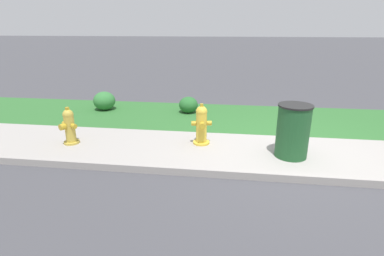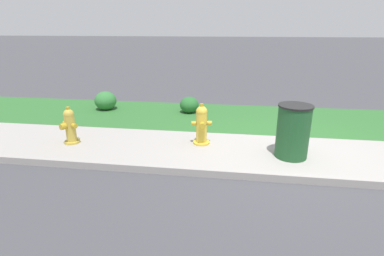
# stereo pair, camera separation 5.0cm
# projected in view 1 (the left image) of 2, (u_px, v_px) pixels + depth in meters

# --- Properties ---
(ground_plane) EXTENTS (120.00, 120.00, 0.00)m
(ground_plane) POSITION_uv_depth(u_px,v_px,m) (292.00, 154.00, 5.34)
(ground_plane) COLOR #424247
(sidewalk_pavement) EXTENTS (18.00, 1.82, 0.01)m
(sidewalk_pavement) POSITION_uv_depth(u_px,v_px,m) (292.00, 154.00, 5.33)
(sidewalk_pavement) COLOR #9E9993
(sidewalk_pavement) RESTS_ON ground
(grass_verge) EXTENTS (18.00, 2.47, 0.01)m
(grass_verge) POSITION_uv_depth(u_px,v_px,m) (276.00, 119.00, 7.34)
(grass_verge) COLOR #2D662D
(grass_verge) RESTS_ON ground
(street_curb) EXTENTS (18.00, 0.16, 0.12)m
(street_curb) POSITION_uv_depth(u_px,v_px,m) (304.00, 178.00, 4.39)
(street_curb) COLOR #9E9993
(street_curb) RESTS_ON ground
(fire_hydrant_by_grass_verge) EXTENTS (0.40, 0.37, 0.80)m
(fire_hydrant_by_grass_verge) POSITION_uv_depth(u_px,v_px,m) (201.00, 125.00, 5.68)
(fire_hydrant_by_grass_verge) COLOR gold
(fire_hydrant_by_grass_verge) RESTS_ON ground
(fire_hydrant_mid_block) EXTENTS (0.37, 0.35, 0.73)m
(fire_hydrant_mid_block) POSITION_uv_depth(u_px,v_px,m) (69.00, 127.00, 5.70)
(fire_hydrant_mid_block) COLOR gold
(fire_hydrant_mid_block) RESTS_ON ground
(trash_bin) EXTENTS (0.58, 0.58, 0.93)m
(trash_bin) POSITION_uv_depth(u_px,v_px,m) (293.00, 131.00, 5.09)
(trash_bin) COLOR #1E5128
(trash_bin) RESTS_ON ground
(shrub_bush_near_lamp) EXTENTS (0.58, 0.58, 0.49)m
(shrub_bush_near_lamp) POSITION_uv_depth(u_px,v_px,m) (104.00, 101.00, 8.09)
(shrub_bush_near_lamp) COLOR #337538
(shrub_bush_near_lamp) RESTS_ON ground
(shrub_bush_far_verge) EXTENTS (0.49, 0.49, 0.42)m
(shrub_bush_far_verge) POSITION_uv_depth(u_px,v_px,m) (188.00, 105.00, 7.83)
(shrub_bush_far_verge) COLOR #28662D
(shrub_bush_far_verge) RESTS_ON ground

